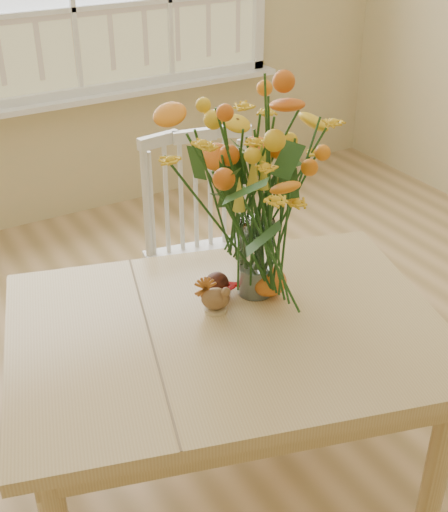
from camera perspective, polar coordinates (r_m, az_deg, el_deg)
floor at (r=2.55m, az=7.99°, el=-15.75°), size 4.00×4.50×0.01m
dining_table at (r=2.02m, az=0.29°, el=-7.92°), size 1.43×1.18×0.66m
windsor_chair at (r=2.65m, az=-1.64°, el=0.98°), size 0.50×0.48×0.93m
flower_vase at (r=1.94m, az=2.83°, el=6.05°), size 0.51×0.51×0.60m
pumpkin at (r=2.08m, az=3.73°, el=-2.23°), size 0.11×0.11×0.09m
turkey_figurine at (r=2.00m, az=-0.72°, el=-3.59°), size 0.10×0.09×0.10m
dark_gourd at (r=2.09m, az=-0.58°, el=-2.32°), size 0.13×0.10×0.06m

